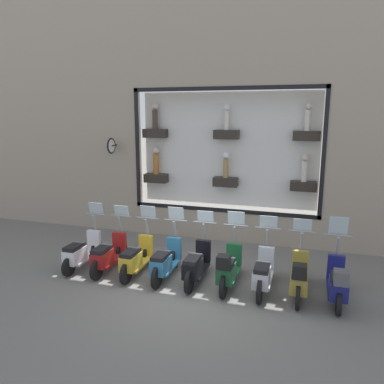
% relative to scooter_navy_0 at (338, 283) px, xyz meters
% --- Properties ---
extents(ground_plane, '(120.00, 120.00, 0.00)m').
position_rel_scooter_navy_0_xyz_m(ground_plane, '(-0.19, 3.21, -0.47)').
color(ground_plane, '#66635E').
extents(building_facade, '(1.18, 36.00, 9.68)m').
position_rel_scooter_navy_0_xyz_m(building_facade, '(3.42, 3.21, 4.48)').
color(building_facade, gray).
rests_on(building_facade, ground_plane).
extents(scooter_navy_0, '(1.80, 0.61, 1.69)m').
position_rel_scooter_navy_0_xyz_m(scooter_navy_0, '(0.00, 0.00, 0.00)').
color(scooter_navy_0, black).
rests_on(scooter_navy_0, ground_plane).
extents(scooter_olive_1, '(1.81, 0.61, 1.57)m').
position_rel_scooter_navy_0_xyz_m(scooter_olive_1, '(0.00, 0.79, 0.01)').
color(scooter_olive_1, black).
rests_on(scooter_olive_1, ground_plane).
extents(scooter_silver_2, '(1.81, 0.60, 1.58)m').
position_rel_scooter_navy_0_xyz_m(scooter_silver_2, '(0.06, 1.57, -0.03)').
color(scooter_silver_2, black).
rests_on(scooter_silver_2, ground_plane).
extents(scooter_green_3, '(1.81, 0.60, 1.63)m').
position_rel_scooter_navy_0_xyz_m(scooter_green_3, '(0.01, 2.36, 0.01)').
color(scooter_green_3, black).
rests_on(scooter_green_3, ground_plane).
extents(scooter_black_4, '(1.81, 0.61, 1.58)m').
position_rel_scooter_navy_0_xyz_m(scooter_black_4, '(0.06, 3.15, -0.02)').
color(scooter_black_4, black).
rests_on(scooter_black_4, ground_plane).
extents(scooter_teal_5, '(1.81, 0.60, 1.62)m').
position_rel_scooter_navy_0_xyz_m(scooter_teal_5, '(0.06, 3.94, -0.03)').
color(scooter_teal_5, black).
rests_on(scooter_teal_5, ground_plane).
extents(scooter_yellow_6, '(1.80, 0.60, 1.60)m').
position_rel_scooter_navy_0_xyz_m(scooter_yellow_6, '(0.06, 4.72, -0.04)').
color(scooter_yellow_6, black).
rests_on(scooter_yellow_6, ground_plane).
extents(scooter_red_7, '(1.80, 0.61, 1.54)m').
position_rel_scooter_navy_0_xyz_m(scooter_red_7, '(0.06, 5.51, -0.04)').
color(scooter_red_7, black).
rests_on(scooter_red_7, ground_plane).
extents(scooter_white_8, '(1.80, 0.61, 1.57)m').
position_rel_scooter_navy_0_xyz_m(scooter_white_8, '(0.06, 6.30, -0.05)').
color(scooter_white_8, black).
rests_on(scooter_white_8, ground_plane).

